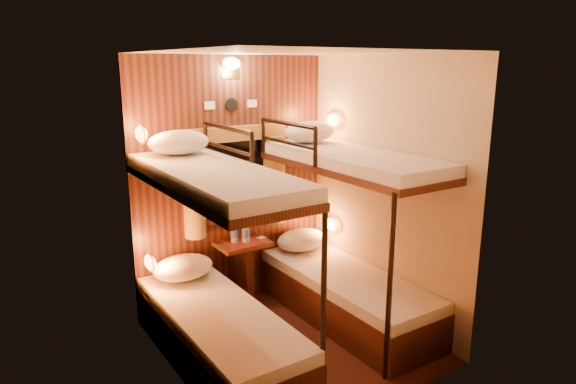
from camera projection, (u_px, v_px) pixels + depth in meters
floor at (292, 341)px, 4.40m from camera, size 2.10×2.10×0.00m
ceiling at (292, 52)px, 3.82m from camera, size 2.10×2.10×0.00m
wall_back at (232, 182)px, 4.96m from camera, size 2.40×0.00×2.40m
wall_front at (383, 244)px, 3.26m from camera, size 2.40×0.00×2.40m
wall_left at (173, 228)px, 3.58m from camera, size 0.00×2.40×2.40m
wall_right at (384, 191)px, 4.64m from camera, size 0.00×2.40×2.40m
back_panel at (233, 183)px, 4.95m from camera, size 2.00×0.03×2.40m
bunk_left at (217, 297)px, 3.98m from camera, size 0.72×1.90×1.82m
bunk_right at (347, 263)px, 4.67m from camera, size 0.72×1.90×1.82m
window at (234, 185)px, 4.93m from camera, size 1.00×0.12×0.79m
curtains at (235, 178)px, 4.88m from camera, size 1.10×0.22×1.00m
back_fixtures at (231, 72)px, 4.67m from camera, size 0.54×0.09×0.48m
reading_lamps at (249, 185)px, 4.67m from camera, size 2.00×0.20×1.25m
table at (243, 265)px, 4.99m from camera, size 0.50×0.34×0.66m
bottle_left at (234, 231)px, 4.89m from camera, size 0.08×0.08×0.26m
bottle_right at (246, 231)px, 4.89m from camera, size 0.07×0.07×0.26m
sachet_a at (261, 237)px, 5.05m from camera, size 0.10×0.08×0.01m
sachet_b at (261, 237)px, 5.05m from camera, size 0.08×0.06×0.01m
pillow_lower_left at (183, 268)px, 4.54m from camera, size 0.54×0.39×0.21m
pillow_lower_right at (301, 240)px, 5.26m from camera, size 0.54×0.39×0.21m
pillow_upper_left at (179, 142)px, 4.22m from camera, size 0.51×0.37×0.20m
pillow_upper_right at (310, 132)px, 4.88m from camera, size 0.51×0.37×0.20m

